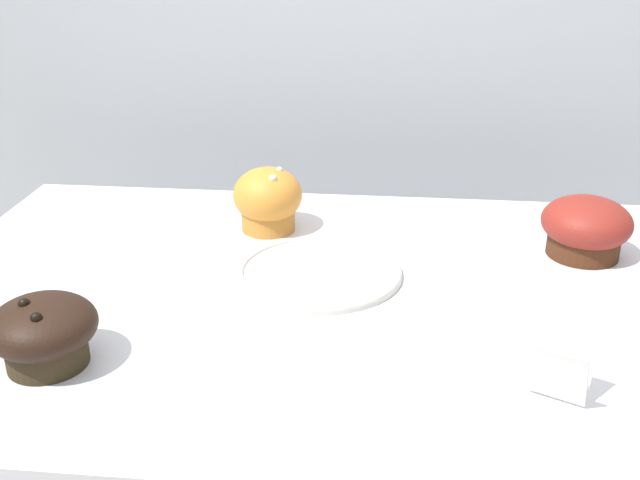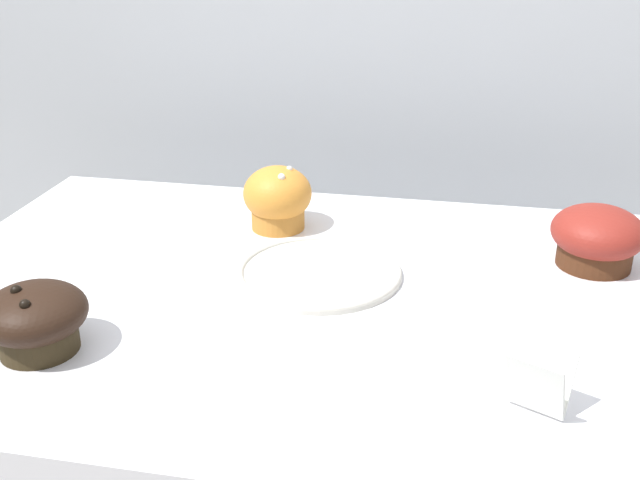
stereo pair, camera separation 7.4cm
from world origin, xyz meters
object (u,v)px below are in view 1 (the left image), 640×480
object	(u,v)px
muffin_back_right	(44,331)
serving_plate	(320,272)
muffin_back_left	(586,227)
muffin_front_center	(268,200)

from	to	relation	value
muffin_back_right	serving_plate	size ratio (longest dim) A/B	0.52
muffin_back_left	muffin_back_right	distance (m)	0.64
serving_plate	muffin_back_right	bearing A→B (deg)	-138.21
muffin_back_left	muffin_back_right	bearing A→B (deg)	-151.50
muffin_front_center	serving_plate	xyz separation A→B (m)	(0.08, -0.13, -0.04)
muffin_front_center	muffin_back_right	size ratio (longest dim) A/B	0.90
muffin_front_center	serving_plate	world-z (taller)	muffin_front_center
muffin_front_center	muffin_back_right	xyz separation A→B (m)	(-0.16, -0.35, -0.01)
muffin_front_center	serving_plate	bearing A→B (deg)	-57.71
muffin_front_center	muffin_back_left	xyz separation A→B (m)	(0.41, -0.04, -0.00)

